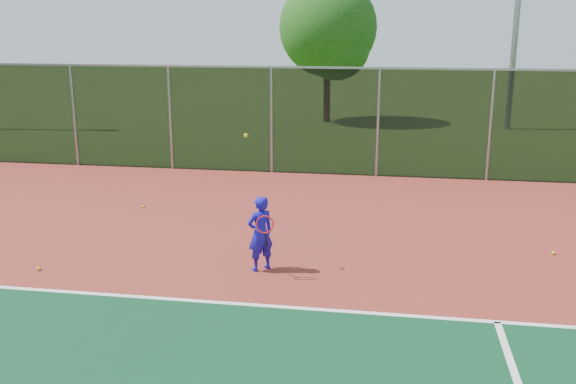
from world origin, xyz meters
The scene contains 7 objects.
court_apron centered at (0.00, 2.00, 0.01)m, with size 30.00×20.00×0.02m, color maroon.
fence_back centered at (0.00, 12.00, 1.56)m, with size 30.00×0.06×3.03m.
tennis_player centered at (-1.77, 4.47, 0.69)m, with size 0.59×0.69×2.38m.
practice_ball_1 centered at (-5.25, 7.82, 0.06)m, with size 0.07×0.07×0.07m, color gold.
practice_ball_7 centered at (3.45, 6.09, 0.06)m, with size 0.07×0.07×0.07m, color gold.
practice_ball_8 centered at (-5.57, 3.81, 0.06)m, with size 0.07×0.07×0.07m, color gold.
tree_back_left centered at (-2.40, 22.25, 3.85)m, with size 4.18×4.18×6.15m.
Camera 1 is at (0.40, -5.79, 4.16)m, focal length 40.00 mm.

